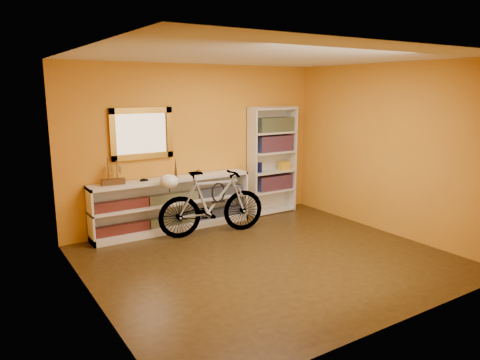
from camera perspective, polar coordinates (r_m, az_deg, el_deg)
floor at (r=6.03m, az=3.63°, el=-10.07°), size 4.50×4.00×0.01m
ceiling at (r=5.62m, az=3.98°, el=15.50°), size 4.50×4.00×0.01m
back_wall at (r=7.38m, az=-5.47°, el=4.40°), size 4.50×0.01×2.60m
left_wall at (r=4.73m, az=-18.81°, el=-0.26°), size 0.01×4.00×2.60m
right_wall at (r=7.24m, az=18.39°, el=3.71°), size 0.01×4.00×2.60m
gilt_mirror at (r=6.93m, az=-12.40°, el=5.80°), size 0.98×0.06×0.78m
wall_socket at (r=8.00m, az=0.49°, el=-2.64°), size 0.09×0.02×0.09m
console_unit at (r=7.15m, az=-8.50°, el=-3.07°), size 2.60×0.35×0.85m
cd_row_lower at (r=7.20m, az=-8.38°, el=-5.07°), size 2.50×0.13×0.14m
cd_row_upper at (r=7.10m, az=-8.46°, el=-2.25°), size 2.50×0.13×0.14m
model_ship at (r=6.70m, az=-15.93°, el=1.08°), size 0.34×0.15×0.40m
toy_car at (r=6.88m, az=-12.11°, el=-0.13°), size 0.00×0.00×0.00m
bronze_ornament at (r=7.04m, az=-8.21°, el=1.62°), size 0.06×0.06×0.32m
decorative_orb at (r=7.23m, az=-5.33°, el=0.99°), size 0.09×0.09×0.09m
bookcase at (r=8.02m, az=4.09°, el=2.48°), size 0.90×0.30×1.90m
book_row_a at (r=8.13m, az=4.33°, el=-0.31°), size 0.70×0.22×0.26m
book_row_b at (r=8.01m, az=4.41°, el=4.66°), size 0.70×0.22×0.28m
book_row_c at (r=7.98m, az=4.45°, el=7.05°), size 0.70×0.22×0.25m
travel_mug at (r=7.86m, az=2.53°, el=1.61°), size 0.08×0.08×0.18m
red_tin at (r=7.86m, az=2.85°, el=6.77°), size 0.15×0.15×0.19m
yellow_bag at (r=8.16m, az=5.66°, el=1.83°), size 0.20×0.14×0.15m
bicycle at (r=6.87m, az=-3.57°, el=-2.88°), size 0.74×1.77×1.01m
helmet at (r=6.60m, az=-9.01°, el=-0.18°), size 0.28×0.27×0.21m
u_lock at (r=6.86m, az=-2.79°, el=-1.58°), size 0.23×0.03×0.23m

